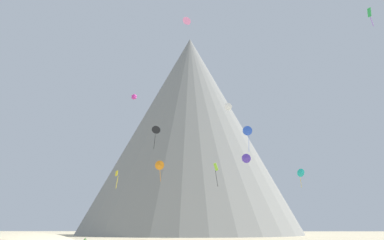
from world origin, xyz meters
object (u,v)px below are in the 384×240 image
(kite_teal_mid, at_px, (301,173))
(kite_blue_mid, at_px, (248,131))
(kite_black_mid, at_px, (156,130))
(kite_indigo_mid, at_px, (246,158))
(kite_orange_mid, at_px, (159,165))
(kite_pink_high, at_px, (187,21))
(rock_massif, at_px, (194,143))
(kite_lime_mid, at_px, (216,169))
(kite_green_high, at_px, (370,14))
(kite_yellow_low, at_px, (117,176))
(kite_white_high, at_px, (228,107))
(kite_magenta_high, at_px, (134,97))

(kite_teal_mid, xyz_separation_m, kite_blue_mid, (-11.87, 1.84, 10.82))
(kite_black_mid, bearing_deg, kite_teal_mid, -168.86)
(kite_teal_mid, bearing_deg, kite_indigo_mid, 166.53)
(kite_orange_mid, height_order, kite_pink_high, kite_pink_high)
(rock_massif, height_order, kite_lime_mid, rock_massif)
(kite_green_high, height_order, kite_black_mid, kite_green_high)
(kite_teal_mid, height_order, kite_yellow_low, kite_teal_mid)
(kite_indigo_mid, xyz_separation_m, kite_white_high, (-3.83, 0.33, 12.88))
(kite_indigo_mid, xyz_separation_m, kite_yellow_low, (-24.77, -21.56, -6.73))
(kite_blue_mid, bearing_deg, kite_black_mid, -132.41)
(kite_yellow_low, bearing_deg, kite_teal_mid, -66.93)
(kite_yellow_low, xyz_separation_m, kite_lime_mid, (17.67, 10.78, 2.63))
(kite_indigo_mid, bearing_deg, kite_teal_mid, 27.89)
(kite_yellow_low, relative_size, kite_pink_high, 1.94)
(kite_white_high, relative_size, kite_blue_mid, 0.28)
(kite_blue_mid, bearing_deg, kite_lime_mid, -117.30)
(kite_pink_high, xyz_separation_m, kite_green_high, (29.62, -9.34, -5.30))
(kite_yellow_low, bearing_deg, kite_indigo_mid, -57.79)
(kite_lime_mid, bearing_deg, kite_yellow_low, -56.11)
(kite_lime_mid, bearing_deg, kite_white_high, 166.07)
(kite_pink_high, distance_m, kite_green_high, 31.51)
(kite_teal_mid, relative_size, kite_lime_mid, 0.91)
(kite_white_high, distance_m, kite_orange_mid, 23.24)
(kite_magenta_high, bearing_deg, kite_pink_high, -117.30)
(kite_lime_mid, bearing_deg, kite_teal_mid, 124.81)
(rock_massif, xyz_separation_m, kite_orange_mid, (-5.16, -39.79, -13.69))
(kite_lime_mid, relative_size, kite_pink_high, 2.91)
(kite_orange_mid, bearing_deg, kite_blue_mid, 32.87)
(kite_magenta_high, bearing_deg, kite_white_high, -42.59)
(kite_teal_mid, height_order, kite_pink_high, kite_pink_high)
(rock_massif, distance_m, kite_indigo_mid, 36.88)
(kite_indigo_mid, distance_m, kite_blue_mid, 8.44)
(kite_pink_high, bearing_deg, kite_white_high, -134.07)
(rock_massif, relative_size, kite_white_high, 43.23)
(kite_yellow_low, bearing_deg, kite_pink_high, -111.45)
(kite_teal_mid, height_order, kite_orange_mid, kite_orange_mid)
(kite_orange_mid, relative_size, kite_blue_mid, 0.68)
(kite_magenta_high, relative_size, kite_green_high, 0.35)
(kite_white_high, height_order, kite_pink_high, kite_pink_high)
(kite_lime_mid, distance_m, kite_blue_mid, 20.21)
(rock_massif, distance_m, kite_magenta_high, 43.55)
(kite_indigo_mid, relative_size, kite_green_high, 0.73)
(kite_indigo_mid, distance_m, kite_green_high, 41.48)
(kite_teal_mid, distance_m, kite_indigo_mid, 13.33)
(kite_orange_mid, bearing_deg, kite_indigo_mid, 25.24)
(kite_teal_mid, distance_m, kite_blue_mid, 16.17)
(kite_magenta_high, xyz_separation_m, kite_pink_high, (12.67, -14.45, 9.81))
(kite_blue_mid, bearing_deg, kite_pink_high, -113.38)
(kite_lime_mid, relative_size, kite_white_high, 2.60)
(kite_teal_mid, xyz_separation_m, kite_green_high, (4.58, -35.53, 20.05))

